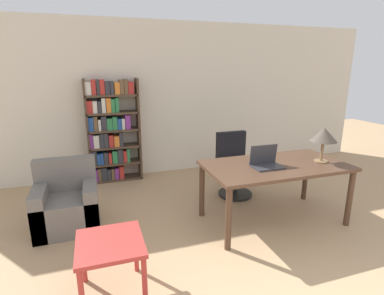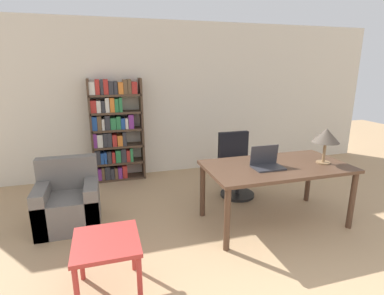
{
  "view_description": "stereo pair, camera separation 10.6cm",
  "coord_description": "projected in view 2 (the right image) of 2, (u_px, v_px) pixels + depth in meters",
  "views": [
    {
      "loc": [
        -1.42,
        -0.79,
        1.93
      ],
      "look_at": [
        -0.36,
        2.42,
        1.01
      ],
      "focal_mm": 28.0,
      "sensor_mm": 36.0,
      "label": 1
    },
    {
      "loc": [
        -1.32,
        -0.83,
        1.93
      ],
      "look_at": [
        -0.36,
        2.42,
        1.01
      ],
      "focal_mm": 28.0,
      "sensor_mm": 36.0,
      "label": 2
    }
  ],
  "objects": [
    {
      "name": "wall_back",
      "position": [
        178.0,
        99.0,
        5.47
      ],
      "size": [
        8.0,
        0.06,
        2.7
      ],
      "color": "beige",
      "rests_on": "ground_plane"
    },
    {
      "name": "laptop",
      "position": [
        267.0,
        163.0,
        3.57
      ],
      "size": [
        0.36,
        0.24,
        0.26
      ],
      "color": "#2D2D33",
      "rests_on": "desk"
    },
    {
      "name": "side_table_blue",
      "position": [
        107.0,
        249.0,
        2.53
      ],
      "size": [
        0.55,
        0.57,
        0.52
      ],
      "color": "#B2332D",
      "rests_on": "ground_plane"
    },
    {
      "name": "table_lamp",
      "position": [
        326.0,
        136.0,
        3.66
      ],
      "size": [
        0.33,
        0.33,
        0.44
      ],
      "color": "olive",
      "rests_on": "desk"
    },
    {
      "name": "desk",
      "position": [
        276.0,
        172.0,
        3.69
      ],
      "size": [
        1.76,
        0.94,
        0.76
      ],
      "color": "#4C3323",
      "rests_on": "ground_plane"
    },
    {
      "name": "bookshelf",
      "position": [
        114.0,
        131.0,
        5.09
      ],
      "size": [
        0.87,
        0.28,
        1.75
      ],
      "color": "#4C3828",
      "rests_on": "ground_plane"
    },
    {
      "name": "armchair",
      "position": [
        69.0,
        203.0,
        3.72
      ],
      "size": [
        0.73,
        0.66,
        0.83
      ],
      "color": "#66605B",
      "rests_on": "ground_plane"
    },
    {
      "name": "office_chair",
      "position": [
        236.0,
        167.0,
        4.58
      ],
      "size": [
        0.52,
        0.52,
        0.96
      ],
      "color": "black",
      "rests_on": "ground_plane"
    }
  ]
}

